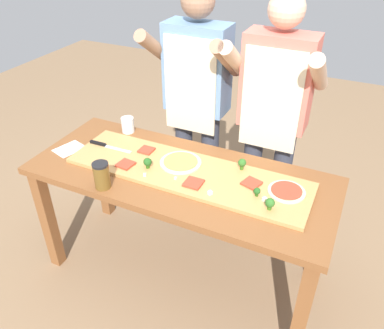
{
  "coord_description": "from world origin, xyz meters",
  "views": [
    {
      "loc": [
        0.82,
        -1.57,
        2.02
      ],
      "look_at": [
        0.08,
        -0.02,
        0.87
      ],
      "focal_mm": 36.56,
      "sensor_mm": 36.0,
      "label": 1
    }
  ],
  "objects_px": {
    "sauce_jar": "(102,175)",
    "cook_left": "(197,95)",
    "broccoli_floret_center_right": "(257,191)",
    "chefs_knife": "(105,145)",
    "pizza_slice_center": "(126,164)",
    "cheese_crumble_a": "(145,175)",
    "flour_cup": "(128,126)",
    "pizza_whole_tomato_red": "(287,191)",
    "broccoli_floret_back_right": "(242,163)",
    "prep_table": "(181,189)",
    "cheese_crumble_d": "(149,160)",
    "pizza_slice_near_left": "(146,150)",
    "cheese_crumble_e": "(210,193)",
    "broccoli_floret_front_mid": "(270,203)",
    "cook_right": "(274,110)",
    "pizza_slice_far_right": "(193,183)",
    "broccoli_floret_front_right": "(148,162)",
    "cheese_crumble_c": "(176,178)",
    "pizza_slice_near_right": "(251,183)",
    "recipe_note": "(69,149)",
    "pizza_whole_pesto_green": "(181,162)",
    "cheese_crumble_b": "(264,199)"
  },
  "relations": [
    {
      "from": "pizza_whole_tomato_red",
      "to": "broccoli_floret_back_right",
      "type": "relative_size",
      "value": 2.89
    },
    {
      "from": "broccoli_floret_center_right",
      "to": "flour_cup",
      "type": "distance_m",
      "value": 1.02
    },
    {
      "from": "broccoli_floret_back_right",
      "to": "cook_left",
      "type": "bearing_deg",
      "value": 138.72
    },
    {
      "from": "pizza_whole_tomato_red",
      "to": "sauce_jar",
      "type": "height_order",
      "value": "sauce_jar"
    },
    {
      "from": "chefs_knife",
      "to": "pizza_slice_center",
      "type": "relative_size",
      "value": 3.33
    },
    {
      "from": "pizza_slice_center",
      "to": "pizza_slice_far_right",
      "type": "bearing_deg",
      "value": 0.29
    },
    {
      "from": "cheese_crumble_e",
      "to": "pizza_slice_center",
      "type": "bearing_deg",
      "value": 175.38
    },
    {
      "from": "broccoli_floret_front_right",
      "to": "pizza_whole_tomato_red",
      "type": "bearing_deg",
      "value": 8.18
    },
    {
      "from": "cheese_crumble_a",
      "to": "cook_left",
      "type": "bearing_deg",
      "value": 91.03
    },
    {
      "from": "pizza_slice_near_left",
      "to": "cheese_crumble_e",
      "type": "relative_size",
      "value": 3.98
    },
    {
      "from": "broccoli_floret_center_right",
      "to": "cheese_crumble_e",
      "type": "distance_m",
      "value": 0.23
    },
    {
      "from": "broccoli_floret_front_right",
      "to": "flour_cup",
      "type": "height_order",
      "value": "flour_cup"
    },
    {
      "from": "broccoli_floret_front_right",
      "to": "cheese_crumble_e",
      "type": "height_order",
      "value": "broccoli_floret_front_right"
    },
    {
      "from": "pizza_slice_near_left",
      "to": "sauce_jar",
      "type": "distance_m",
      "value": 0.38
    },
    {
      "from": "chefs_knife",
      "to": "recipe_note",
      "type": "height_order",
      "value": "chefs_knife"
    },
    {
      "from": "cheese_crumble_d",
      "to": "recipe_note",
      "type": "height_order",
      "value": "cheese_crumble_d"
    },
    {
      "from": "pizza_whole_pesto_green",
      "to": "broccoli_floret_back_right",
      "type": "bearing_deg",
      "value": 15.16
    },
    {
      "from": "pizza_whole_pesto_green",
      "to": "cook_right",
      "type": "distance_m",
      "value": 0.65
    },
    {
      "from": "pizza_whole_pesto_green",
      "to": "prep_table",
      "type": "bearing_deg",
      "value": -64.77
    },
    {
      "from": "broccoli_floret_back_right",
      "to": "cheese_crumble_d",
      "type": "distance_m",
      "value": 0.52
    },
    {
      "from": "prep_table",
      "to": "cheese_crumble_d",
      "type": "relative_size",
      "value": 140.57
    },
    {
      "from": "broccoli_floret_front_mid",
      "to": "cook_right",
      "type": "relative_size",
      "value": 0.04
    },
    {
      "from": "pizza_slice_center",
      "to": "cheese_crumble_e",
      "type": "bearing_deg",
      "value": -4.62
    },
    {
      "from": "broccoli_floret_front_right",
      "to": "recipe_note",
      "type": "distance_m",
      "value": 0.56
    },
    {
      "from": "pizza_whole_tomato_red",
      "to": "cook_left",
      "type": "bearing_deg",
      "value": 145.49
    },
    {
      "from": "sauce_jar",
      "to": "cook_left",
      "type": "distance_m",
      "value": 0.87
    },
    {
      "from": "pizza_slice_near_right",
      "to": "cheese_crumble_a",
      "type": "relative_size",
      "value": 5.75
    },
    {
      "from": "pizza_slice_near_right",
      "to": "cheese_crumble_e",
      "type": "bearing_deg",
      "value": -132.89
    },
    {
      "from": "pizza_whole_pesto_green",
      "to": "cheese_crumble_a",
      "type": "distance_m",
      "value": 0.23
    },
    {
      "from": "broccoli_floret_center_right",
      "to": "flour_cup",
      "type": "height_order",
      "value": "flour_cup"
    },
    {
      "from": "pizza_slice_far_right",
      "to": "broccoli_floret_front_right",
      "type": "distance_m",
      "value": 0.3
    },
    {
      "from": "pizza_slice_near_right",
      "to": "cook_left",
      "type": "distance_m",
      "value": 0.78
    },
    {
      "from": "pizza_slice_near_right",
      "to": "broccoli_floret_back_right",
      "type": "height_order",
      "value": "broccoli_floret_back_right"
    },
    {
      "from": "chefs_knife",
      "to": "broccoli_floret_front_right",
      "type": "xyz_separation_m",
      "value": [
        0.36,
        -0.09,
        0.03
      ]
    },
    {
      "from": "cheese_crumble_a",
      "to": "cheese_crumble_c",
      "type": "xyz_separation_m",
      "value": [
        0.16,
        0.04,
        -0.0
      ]
    },
    {
      "from": "pizza_slice_near_left",
      "to": "cheese_crumble_a",
      "type": "distance_m",
      "value": 0.26
    },
    {
      "from": "prep_table",
      "to": "broccoli_floret_front_right",
      "type": "xyz_separation_m",
      "value": [
        -0.17,
        -0.06,
        0.17
      ]
    },
    {
      "from": "pizza_slice_near_left",
      "to": "recipe_note",
      "type": "relative_size",
      "value": 0.48
    },
    {
      "from": "cheese_crumble_c",
      "to": "sauce_jar",
      "type": "bearing_deg",
      "value": -148.55
    },
    {
      "from": "cheese_crumble_c",
      "to": "pizza_whole_pesto_green",
      "type": "bearing_deg",
      "value": 106.9
    },
    {
      "from": "broccoli_floret_front_mid",
      "to": "cheese_crumble_d",
      "type": "distance_m",
      "value": 0.74
    },
    {
      "from": "cheese_crumble_a",
      "to": "flour_cup",
      "type": "relative_size",
      "value": 0.15
    },
    {
      "from": "broccoli_floret_front_mid",
      "to": "broccoli_floret_front_right",
      "type": "distance_m",
      "value": 0.71
    },
    {
      "from": "pizza_slice_near_right",
      "to": "cheese_crumble_b",
      "type": "bearing_deg",
      "value": -46.15
    },
    {
      "from": "cook_left",
      "to": "cheese_crumble_d",
      "type": "bearing_deg",
      "value": -94.15
    },
    {
      "from": "chefs_knife",
      "to": "cook_left",
      "type": "xyz_separation_m",
      "value": [
        0.37,
        0.52,
        0.19
      ]
    },
    {
      "from": "cheese_crumble_d",
      "to": "broccoli_floret_center_right",
      "type": "bearing_deg",
      "value": -4.11
    },
    {
      "from": "sauce_jar",
      "to": "broccoli_floret_center_right",
      "type": "bearing_deg",
      "value": 18.02
    },
    {
      "from": "pizza_whole_tomato_red",
      "to": "pizza_slice_near_right",
      "type": "xyz_separation_m",
      "value": [
        -0.18,
        -0.01,
        -0.0
      ]
    },
    {
      "from": "pizza_slice_center",
      "to": "broccoli_floret_back_right",
      "type": "xyz_separation_m",
      "value": [
        0.6,
        0.24,
        0.03
      ]
    }
  ]
}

